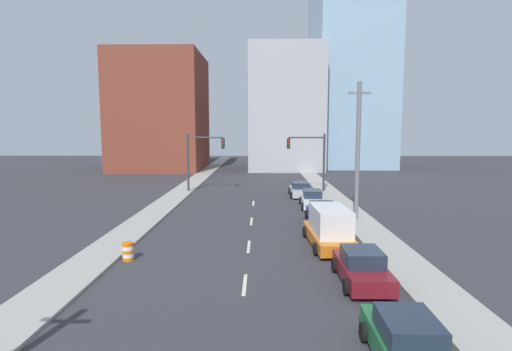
% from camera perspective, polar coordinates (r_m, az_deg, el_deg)
% --- Properties ---
extents(sidewalk_left, '(2.40, 93.54, 0.14)m').
position_cam_1_polar(sidewalk_left, '(49.41, -9.17, -1.15)').
color(sidewalk_left, '#9E9B93').
rests_on(sidewalk_left, ground).
extents(sidewalk_right, '(2.40, 93.54, 0.14)m').
position_cam_1_polar(sidewalk_right, '(49.18, 9.03, -1.18)').
color(sidewalk_right, '#9E9B93').
rests_on(sidewalk_right, ground).
extents(lane_stripe_at_15m, '(0.16, 2.40, 0.01)m').
position_cam_1_polar(lane_stripe_at_15m, '(17.81, -1.63, -15.29)').
color(lane_stripe_at_15m, beige).
rests_on(lane_stripe_at_15m, ground).
extents(lane_stripe_at_21m, '(0.16, 2.40, 0.01)m').
position_cam_1_polar(lane_stripe_at_21m, '(23.12, -1.05, -10.10)').
color(lane_stripe_at_21m, beige).
rests_on(lane_stripe_at_21m, ground).
extents(lane_stripe_at_27m, '(0.16, 2.40, 0.01)m').
position_cam_1_polar(lane_stripe_at_27m, '(29.23, -0.66, -6.54)').
color(lane_stripe_at_27m, beige).
rests_on(lane_stripe_at_27m, ground).
extents(lane_stripe_at_34m, '(0.16, 2.40, 0.01)m').
position_cam_1_polar(lane_stripe_at_34m, '(36.18, -0.39, -3.99)').
color(lane_stripe_at_34m, beige).
rests_on(lane_stripe_at_34m, ground).
extents(building_brick_left, '(14.00, 16.00, 18.86)m').
position_cam_1_polar(building_brick_left, '(69.09, -13.42, 8.71)').
color(building_brick_left, brown).
rests_on(building_brick_left, ground).
extents(building_office_center, '(12.00, 20.00, 20.02)m').
position_cam_1_polar(building_office_center, '(71.17, 4.01, 9.27)').
color(building_office_center, '#A8A8AD').
rests_on(building_office_center, ground).
extents(building_glass_right, '(13.00, 20.00, 39.91)m').
position_cam_1_polar(building_glass_right, '(77.84, 13.22, 16.26)').
color(building_glass_right, '#8CADC6').
rests_on(building_glass_right, ground).
extents(traffic_signal_left, '(4.05, 0.35, 6.22)m').
position_cam_1_polar(traffic_signal_left, '(42.69, -8.23, 2.98)').
color(traffic_signal_left, '#38383D').
rests_on(traffic_signal_left, ground).
extents(traffic_signal_right, '(4.05, 0.35, 6.22)m').
position_cam_1_polar(traffic_signal_right, '(42.53, 8.20, 2.96)').
color(traffic_signal_right, '#38383D').
rests_on(traffic_signal_right, ground).
extents(utility_pole_right_mid, '(1.60, 0.32, 10.01)m').
position_cam_1_polar(utility_pole_right_mid, '(29.70, 14.33, 3.47)').
color(utility_pole_right_mid, slate).
rests_on(utility_pole_right_mid, ground).
extents(traffic_barrel, '(0.56, 0.56, 0.95)m').
position_cam_1_polar(traffic_barrel, '(21.64, -17.81, -10.29)').
color(traffic_barrel, orange).
rests_on(traffic_barrel, ground).
extents(sedan_green, '(2.07, 4.37, 1.49)m').
position_cam_1_polar(sedan_green, '(12.80, 20.87, -21.66)').
color(sedan_green, '#1E6033').
rests_on(sedan_green, ground).
extents(sedan_maroon, '(2.10, 4.22, 1.49)m').
position_cam_1_polar(sedan_maroon, '(18.33, 14.90, -12.61)').
color(sedan_maroon, maroon).
rests_on(sedan_maroon, ground).
extents(box_truck_orange, '(2.60, 5.87, 2.29)m').
position_cam_1_polar(box_truck_orange, '(23.28, 10.47, -7.36)').
color(box_truck_orange, orange).
rests_on(box_truck_orange, ground).
extents(sedan_blue, '(2.20, 4.28, 1.47)m').
position_cam_1_polar(sedan_blue, '(29.10, 9.49, -5.35)').
color(sedan_blue, navy).
rests_on(sedan_blue, ground).
extents(sedan_white, '(2.13, 4.75, 1.51)m').
position_cam_1_polar(sedan_white, '(34.67, 8.01, -3.38)').
color(sedan_white, silver).
rests_on(sedan_white, ground).
extents(sedan_silver, '(2.17, 4.56, 1.43)m').
position_cam_1_polar(sedan_silver, '(40.13, 6.35, -2.05)').
color(sedan_silver, '#B2B2BC').
rests_on(sedan_silver, ground).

